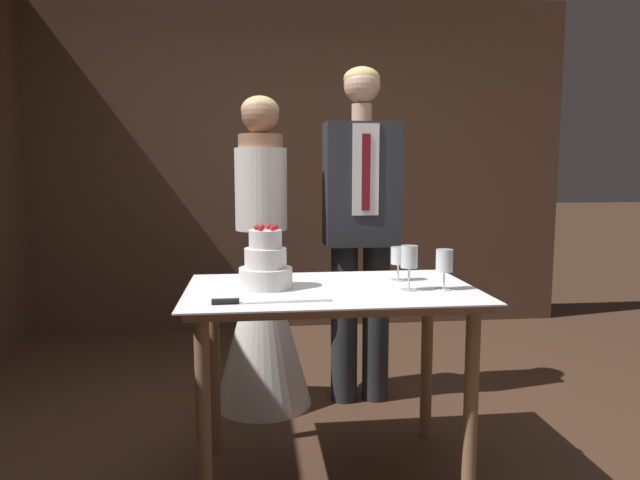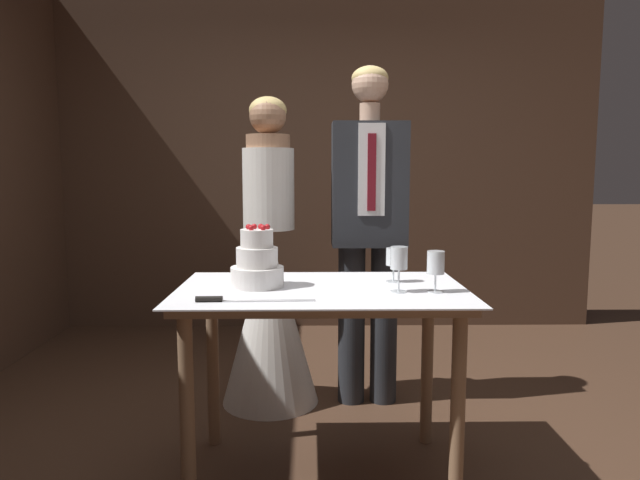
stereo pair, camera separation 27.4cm
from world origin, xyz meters
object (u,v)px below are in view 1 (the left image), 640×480
at_px(groom, 361,221).
at_px(wine_glass_far, 444,263).
at_px(wine_glass_middle, 398,257).
at_px(cake_table, 331,314).
at_px(cake_knife, 249,301).
at_px(wine_glass_near, 409,258).
at_px(tiered_cake, 266,265).
at_px(bride, 262,295).

bearing_deg(groom, wine_glass_far, -78.30).
bearing_deg(wine_glass_middle, cake_table, -158.81).
xyz_separation_m(cake_knife, groom, (0.61, 1.03, 0.20)).
distance_m(wine_glass_near, wine_glass_middle, 0.21).
bearing_deg(wine_glass_near, tiered_cake, 168.35).
distance_m(wine_glass_far, bride, 1.18).
xyz_separation_m(wine_glass_near, wine_glass_far, (0.15, -0.00, -0.02)).
distance_m(wine_glass_near, bride, 1.10).
bearing_deg(wine_glass_near, wine_glass_middle, 87.45).
distance_m(cake_knife, bride, 1.05).
xyz_separation_m(wine_glass_middle, groom, (-0.04, 0.66, 0.10)).
height_order(cake_knife, wine_glass_far, wine_glass_far).
xyz_separation_m(wine_glass_far, bride, (-0.73, 0.87, -0.31)).
bearing_deg(cake_table, wine_glass_near, -15.88).
distance_m(cake_knife, wine_glass_far, 0.81).
relative_size(wine_glass_near, bride, 0.11).
bearing_deg(bride, groom, -0.06).
bearing_deg(wine_glass_near, cake_table, 164.12).
xyz_separation_m(cake_table, wine_glass_near, (0.31, -0.09, 0.25)).
bearing_deg(wine_glass_near, cake_knife, -166.11).
distance_m(wine_glass_middle, wine_glass_far, 0.25).
distance_m(wine_glass_far, groom, 0.90).
distance_m(wine_glass_near, groom, 0.87).
height_order(wine_glass_near, bride, bride).
relative_size(tiered_cake, bride, 0.16).
relative_size(tiered_cake, wine_glass_far, 1.58).
height_order(cake_table, cake_knife, cake_knife).
relative_size(tiered_cake, wine_glass_near, 1.43).
bearing_deg(tiered_cake, wine_glass_near, -11.65).
height_order(cake_knife, groom, groom).
xyz_separation_m(cake_table, wine_glass_middle, (0.32, 0.12, 0.22)).
bearing_deg(cake_knife, wine_glass_middle, 27.89).
bearing_deg(bride, wine_glass_near, -56.27).
bearing_deg(tiered_cake, groom, 54.14).
relative_size(wine_glass_near, wine_glass_far, 1.11).
relative_size(tiered_cake, groom, 0.14).
bearing_deg(wine_glass_far, cake_table, 168.85).
relative_size(tiered_cake, cake_knife, 0.59).
bearing_deg(wine_glass_middle, bride, 131.81).
height_order(wine_glass_near, wine_glass_middle, wine_glass_near).
bearing_deg(tiered_cake, cake_table, -6.66).
distance_m(cake_table, tiered_cake, 0.34).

